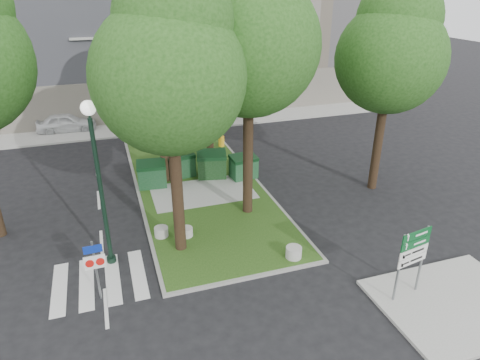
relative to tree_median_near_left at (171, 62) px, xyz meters
name	(u,v)px	position (x,y,z in m)	size (l,w,h in m)	color
ground	(236,280)	(1.41, -2.56, -7.32)	(120.00, 120.00, 0.00)	black
median_island	(198,185)	(1.91, 5.44, -7.26)	(6.00, 16.00, 0.12)	#1F4614
median_kerb	(198,185)	(1.91, 5.44, -7.27)	(6.30, 16.30, 0.10)	gray
sidewalk_corner	(455,303)	(7.91, -6.06, -7.26)	(5.00, 4.00, 0.12)	#999993
building_sidewalk	(158,126)	(1.41, 15.94, -7.26)	(42.00, 3.00, 0.12)	#999993
zebra_crossing	(126,276)	(-2.34, -1.06, -7.31)	(5.00, 3.00, 0.01)	silver
apartment_building	(136,4)	(1.41, 23.44, 0.68)	(41.00, 12.00, 16.00)	tan
tree_median_near_left	(171,62)	(0.00, 0.00, 0.00)	(5.20, 5.20, 10.53)	black
tree_median_near_right	(251,31)	(3.50, 2.00, 0.67)	(5.60, 5.60, 11.46)	black
tree_median_mid	(157,46)	(0.50, 6.50, -0.34)	(4.80, 4.80, 9.99)	black
tree_median_far	(207,10)	(3.70, 9.50, 1.00)	(5.80, 5.80, 11.93)	black
tree_street_right	(393,48)	(10.50, 2.50, -0.33)	(5.00, 5.00, 10.06)	black
dumpster_a	(152,174)	(-0.37, 5.94, -6.55)	(1.55, 1.16, 1.35)	#0E3619
dumpster_b	(180,164)	(1.23, 6.75, -6.53)	(1.67, 1.31, 1.40)	#0F3618
dumpster_c	(212,165)	(2.83, 6.11, -6.51)	(1.75, 1.40, 1.44)	black
dumpster_d	(244,167)	(4.41, 5.46, -6.58)	(1.49, 1.13, 1.29)	#144220
bollard_left	(161,232)	(-0.69, 1.03, -6.99)	(0.57, 0.57, 0.41)	#A1A29C
bollard_right	(294,252)	(3.88, -2.06, -6.98)	(0.61, 0.61, 0.44)	#ACACA6
bollard_mid	(186,232)	(0.30, 0.71, -7.01)	(0.53, 0.53, 0.38)	#ADACA8
litter_bin	(221,141)	(4.61, 10.42, -6.87)	(0.37, 0.37, 0.65)	gold
street_lamp	(97,167)	(-2.76, 0.00, -3.37)	(0.50, 0.50, 6.27)	black
traffic_sign_pole	(95,263)	(-3.22, -2.02, -5.86)	(0.68, 0.07, 2.27)	slate
directional_sign	(413,253)	(6.54, -5.20, -5.52)	(1.25, 0.28, 2.53)	slate
car_white	(66,123)	(-4.85, 16.94, -6.64)	(1.59, 3.95, 1.35)	white
car_silver	(204,112)	(4.91, 16.24, -6.56)	(1.60, 4.60, 1.51)	#93949A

